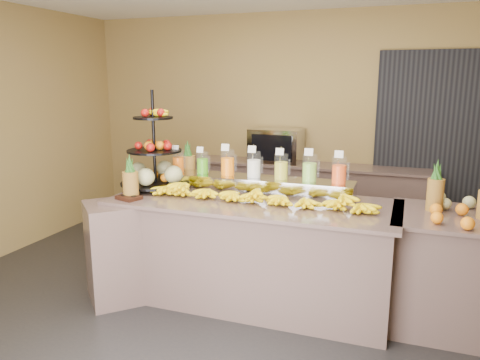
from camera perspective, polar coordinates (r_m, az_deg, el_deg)
The scene contains 20 objects.
ground at distance 4.17m, azimuth 0.12°, elevation -16.01°, with size 6.00×6.00×0.00m, color black.
room_envelope at distance 4.37m, azimuth 6.06°, elevation 10.92°, with size 6.04×5.02×2.82m.
buffet_counter at distance 4.23m, azimuth -0.15°, elevation -8.62°, with size 2.75×1.25×0.93m.
right_counter at distance 4.16m, azimuth 25.19°, elevation -10.18°, with size 1.08×0.88×0.93m.
back_ledge at distance 6.03m, azimuth 7.42°, elevation -2.33°, with size 3.10×0.55×0.93m.
pitcher_tray at distance 4.35m, azimuth 1.69°, elevation -0.59°, with size 1.85×0.30×0.15m, color gray.
juice_pitcher_orange_a at distance 4.62m, azimuth -7.53°, elevation 2.18°, with size 0.11×0.12×0.28m.
juice_pitcher_green at distance 4.51m, azimuth -4.59°, elevation 1.99°, with size 0.11×0.12×0.27m.
juice_pitcher_orange_b at distance 4.40m, azimuth -1.51°, elevation 1.97°, with size 0.13×0.14×0.32m.
juice_pitcher_milk at distance 4.32m, azimuth 1.70°, elevation 1.73°, with size 0.13×0.13×0.31m.
juice_pitcher_lemon at distance 4.25m, azimuth 5.03°, elevation 1.47°, with size 0.12×0.13×0.30m.
juice_pitcher_lime at distance 4.19m, azimuth 8.47°, elevation 1.28°, with size 0.13×0.13×0.31m.
juice_pitcher_orange_c at distance 4.14m, azimuth 11.99°, elevation 1.01°, with size 0.13×0.13×0.31m.
banana_heap at distance 4.04m, azimuth 2.07°, elevation -1.76°, with size 2.06×0.19×0.17m.
fruit_stand at distance 4.56m, azimuth -9.84°, elevation 1.92°, with size 0.81×0.81×0.94m.
condiment_caddy at distance 4.24m, azimuth -13.40°, elevation -2.10°, with size 0.20×0.15×0.03m, color black.
pineapple_left_a at distance 4.27m, azimuth -13.20°, elevation -0.19°, with size 0.14×0.14×0.40m.
pineapple_left_b at distance 4.79m, azimuth -6.36°, elevation 1.64°, with size 0.15×0.15×0.44m.
right_fruit_pile at distance 3.93m, azimuth 24.99°, elevation -3.05°, with size 0.49×0.47×0.26m.
oven_warmer at distance 5.97m, azimuth 4.48°, elevation 4.23°, with size 0.64×0.45×0.43m, color gray.
Camera 1 is at (1.25, -3.45, 1.97)m, focal length 35.00 mm.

